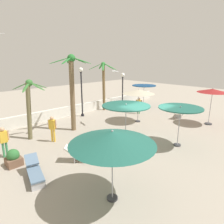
# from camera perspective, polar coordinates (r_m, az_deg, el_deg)

# --- Properties ---
(ground_plane) EXTENTS (56.00, 56.00, 0.00)m
(ground_plane) POSITION_cam_1_polar(r_m,az_deg,el_deg) (12.80, 9.59, -8.56)
(ground_plane) COLOR #9E9384
(boundary_wall) EXTENTS (25.20, 0.30, 0.91)m
(boundary_wall) POSITION_cam_1_polar(r_m,az_deg,el_deg) (18.65, -12.12, 0.35)
(boundary_wall) COLOR silver
(boundary_wall) RESTS_ON ground_plane
(patio_umbrella_0) EXTENTS (3.02, 3.02, 2.40)m
(patio_umbrella_0) POSITION_cam_1_polar(r_m,az_deg,el_deg) (12.35, 4.09, 1.57)
(patio_umbrella_0) COLOR #333338
(patio_umbrella_0) RESTS_ON ground_plane
(patio_umbrella_1) EXTENTS (3.06, 3.06, 2.76)m
(patio_umbrella_1) POSITION_cam_1_polar(r_m,az_deg,el_deg) (6.82, 0.10, -7.48)
(patio_umbrella_1) COLOR #333338
(patio_umbrella_1) RESTS_ON ground_plane
(patio_umbrella_2) EXTENTS (2.58, 2.58, 2.45)m
(patio_umbrella_2) POSITION_cam_1_polar(r_m,az_deg,el_deg) (21.96, 9.24, 7.29)
(patio_umbrella_2) COLOR #333338
(patio_umbrella_2) RESTS_ON ground_plane
(patio_umbrella_3) EXTENTS (2.52, 2.52, 2.47)m
(patio_umbrella_3) POSITION_cam_1_polar(r_m,az_deg,el_deg) (12.07, 19.19, 0.66)
(patio_umbrella_3) COLOR #333338
(patio_umbrella_3) RESTS_ON ground_plane
(patio_umbrella_4) EXTENTS (2.27, 2.27, 2.93)m
(patio_umbrella_4) POSITION_cam_1_polar(r_m,az_deg,el_deg) (17.13, 27.09, 5.37)
(patio_umbrella_4) COLOR #333338
(patio_umbrella_4) RESTS_ON ground_plane
(patio_umbrella_5) EXTENTS (2.60, 2.60, 2.78)m
(patio_umbrella_5) POSITION_cam_1_polar(r_m,az_deg,el_deg) (16.12, 7.73, 5.82)
(patio_umbrella_5) COLOR #333338
(patio_umbrella_5) RESTS_ON ground_plane
(palm_tree_1) EXTENTS (2.00, 2.13, 3.88)m
(palm_tree_1) POSITION_cam_1_polar(r_m,az_deg,el_deg) (13.54, -22.84, 2.67)
(palm_tree_1) COLOR brown
(palm_tree_1) RESTS_ON ground_plane
(palm_tree_2) EXTENTS (2.60, 2.78, 4.82)m
(palm_tree_2) POSITION_cam_1_polar(r_m,az_deg,el_deg) (19.87, -2.42, 9.13)
(palm_tree_2) COLOR brown
(palm_tree_2) RESTS_ON ground_plane
(palm_tree_3) EXTENTS (2.88, 2.79, 5.42)m
(palm_tree_3) POSITION_cam_1_polar(r_m,az_deg,el_deg) (14.23, -11.47, 7.65)
(palm_tree_3) COLOR brown
(palm_tree_3) RESTS_ON ground_plane
(lamp_post_0) EXTENTS (0.39, 0.39, 4.39)m
(lamp_post_0) POSITION_cam_1_polar(r_m,az_deg,el_deg) (17.79, -8.84, 7.51)
(lamp_post_0) COLOR black
(lamp_post_0) RESTS_ON ground_plane
(lamp_post_1) EXTENTS (0.43, 0.43, 3.68)m
(lamp_post_1) POSITION_cam_1_polar(r_m,az_deg,el_deg) (21.21, 3.10, 8.10)
(lamp_post_1) COLOR black
(lamp_post_1) RESTS_ON ground_plane
(lounge_chair_0) EXTENTS (1.71, 1.72, 0.84)m
(lounge_chair_0) POSITION_cam_1_polar(r_m,az_deg,el_deg) (10.40, -8.37, -11.91)
(lounge_chair_0) COLOR #B7B7BC
(lounge_chair_0) RESTS_ON ground_plane
(lounge_chair_1) EXTENTS (1.00, 1.93, 0.82)m
(lounge_chair_1) POSITION_cam_1_polar(r_m,az_deg,el_deg) (9.55, -21.57, -15.42)
(lounge_chair_1) COLOR #B7B7BC
(lounge_chair_1) RESTS_ON ground_plane
(lounge_chair_2) EXTENTS (1.94, 1.12, 0.83)m
(lounge_chair_2) POSITION_cam_1_polar(r_m,az_deg,el_deg) (18.69, 18.81, -0.26)
(lounge_chair_2) COLOR #B7B7BC
(lounge_chair_2) RESTS_ON ground_plane
(guest_0) EXTENTS (0.56, 0.26, 1.70)m
(guest_0) POSITION_cam_1_polar(r_m,az_deg,el_deg) (11.85, -28.88, -6.90)
(guest_0) COLOR #3F8C59
(guest_0) RESTS_ON ground_plane
(guest_2) EXTENTS (0.40, 0.47, 1.57)m
(guest_2) POSITION_cam_1_polar(r_m,az_deg,el_deg) (18.92, 7.75, 2.30)
(guest_2) COLOR #3F8C59
(guest_2) RESTS_ON ground_plane
(guest_3) EXTENTS (0.40, 0.47, 1.68)m
(guest_3) POSITION_cam_1_polar(r_m,az_deg,el_deg) (12.88, -16.86, -4.00)
(guest_3) COLOR gold
(guest_3) RESTS_ON ground_plane
(seagull_0) EXTENTS (0.46, 1.12, 0.14)m
(seagull_0) POSITION_cam_1_polar(r_m,az_deg,el_deg) (14.87, 0.63, 11.69)
(seagull_0) COLOR white
(planter) EXTENTS (0.70, 0.70, 0.85)m
(planter) POSITION_cam_1_polar(r_m,az_deg,el_deg) (11.04, -26.63, -11.85)
(planter) COLOR brown
(planter) RESTS_ON ground_plane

